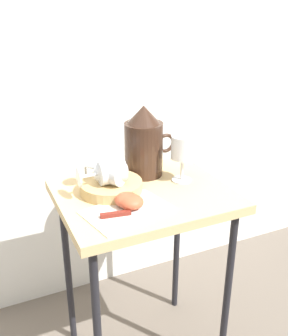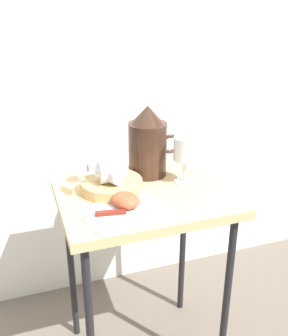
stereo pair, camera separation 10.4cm
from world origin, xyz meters
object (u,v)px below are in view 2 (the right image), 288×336
(wine_glass_upright, at_px, (185,151))
(knife, at_px, (122,212))
(pitcher, at_px, (148,147))
(apple_half_right, at_px, (128,201))
(basket_tray, at_px, (112,185))
(wine_glass_tipped_far, at_px, (110,171))
(apple_half_left, at_px, (124,199))
(table, at_px, (144,213))
(wine_glass_tipped_near, at_px, (110,171))

(wine_glass_upright, height_order, knife, wine_glass_upright)
(pitcher, distance_m, apple_half_right, 0.26)
(knife, bearing_deg, basket_tray, 85.88)
(wine_glass_tipped_far, height_order, apple_half_left, wine_glass_tipped_far)
(pitcher, relative_size, wine_glass_upright, 1.54)
(table, distance_m, basket_tray, 0.14)
(table, xyz_separation_m, wine_glass_upright, (0.15, 0.02, 0.18))
(wine_glass_upright, bearing_deg, apple_half_left, -158.43)
(table, distance_m, apple_half_left, 0.15)
(wine_glass_upright, relative_size, apple_half_left, 2.20)
(wine_glass_tipped_near, relative_size, wine_glass_tipped_far, 0.94)
(pitcher, distance_m, knife, 0.30)
(pitcher, height_order, apple_half_left, pitcher)
(wine_glass_upright, xyz_separation_m, apple_half_right, (-0.22, -0.11, -0.08))
(wine_glass_tipped_near, height_order, apple_half_left, wine_glass_tipped_near)
(pitcher, xyz_separation_m, wine_glass_tipped_near, (-0.15, -0.09, -0.03))
(apple_half_left, distance_m, knife, 0.05)
(basket_tray, xyz_separation_m, wine_glass_upright, (0.24, -0.02, 0.09))
(table, bearing_deg, basket_tray, 155.22)
(table, xyz_separation_m, wine_glass_tipped_far, (-0.10, 0.03, 0.15))
(basket_tray, distance_m, pitcher, 0.19)
(apple_half_left, bearing_deg, table, 38.94)
(wine_glass_tipped_near, xyz_separation_m, apple_half_left, (0.01, -0.10, -0.05))
(table, height_order, wine_glass_tipped_far, wine_glass_tipped_far)
(pitcher, height_order, wine_glass_upright, pitcher)
(wine_glass_tipped_far, xyz_separation_m, knife, (-0.01, -0.15, -0.06))
(table, xyz_separation_m, basket_tray, (-0.09, 0.04, 0.09))
(table, relative_size, knife, 3.18)
(wine_glass_tipped_far, bearing_deg, apple_half_right, -80.57)
(basket_tray, bearing_deg, knife, -94.12)
(wine_glass_tipped_near, xyz_separation_m, knife, (-0.01, -0.15, -0.06))
(wine_glass_tipped_far, bearing_deg, pitcher, 30.09)
(apple_half_left, bearing_deg, apple_half_right, -69.68)
(basket_tray, xyz_separation_m, wine_glass_tipped_near, (-0.01, -0.01, 0.05))
(apple_half_right, bearing_deg, pitcher, 57.49)
(wine_glass_upright, height_order, wine_glass_tipped_far, wine_glass_upright)
(wine_glass_tipped_near, bearing_deg, basket_tray, 65.32)
(basket_tray, bearing_deg, apple_half_right, -83.69)
(basket_tray, distance_m, wine_glass_tipped_far, 0.05)
(knife, bearing_deg, table, 48.00)
(pitcher, height_order, apple_half_right, pitcher)
(wine_glass_tipped_near, distance_m, apple_half_right, 0.13)
(wine_glass_tipped_far, xyz_separation_m, apple_half_left, (0.01, -0.10, -0.05))
(wine_glass_tipped_near, height_order, wine_glass_tipped_far, same)
(basket_tray, height_order, wine_glass_tipped_far, wine_glass_tipped_far)
(pitcher, bearing_deg, table, -114.17)
(apple_half_right, bearing_deg, basket_tray, 96.31)
(apple_half_left, xyz_separation_m, knife, (-0.02, -0.05, -0.01))
(wine_glass_tipped_far, bearing_deg, apple_half_left, -82.53)
(apple_half_right, relative_size, knife, 0.33)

